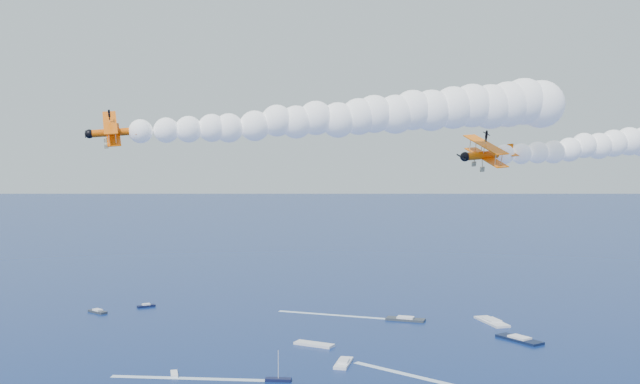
# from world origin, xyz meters

# --- Properties ---
(biplane_lead) EXTENTS (12.21, 13.30, 8.64)m
(biplane_lead) POSITION_xyz_m (19.34, 31.50, 54.23)
(biplane_lead) COLOR #FE6705
(biplane_trail) EXTENTS (9.42, 10.37, 7.22)m
(biplane_trail) POSITION_xyz_m (-22.72, 3.72, 56.86)
(biplane_trail) COLOR #E85804
(smoke_trail_trail) EXTENTS (60.57, 50.70, 10.77)m
(smoke_trail_trail) POSITION_xyz_m (3.11, 16.92, 59.06)
(smoke_trail_trail) COLOR white
(spectator_boats) EXTENTS (228.45, 151.59, 0.70)m
(spectator_boats) POSITION_xyz_m (14.33, 114.32, 0.35)
(spectator_boats) COLOR #2B323A
(spectator_boats) RESTS_ON ground
(boat_wakes) EXTENTS (145.08, 139.14, 0.04)m
(boat_wakes) POSITION_xyz_m (-0.69, 105.84, 0.03)
(boat_wakes) COLOR white
(boat_wakes) RESTS_ON ground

